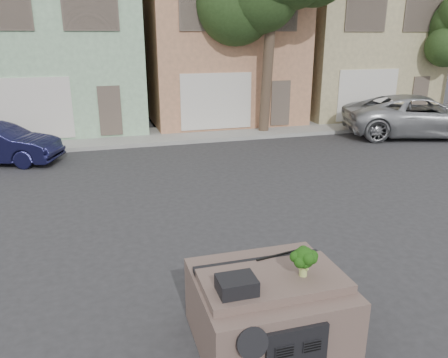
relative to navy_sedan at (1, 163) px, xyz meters
name	(u,v)px	position (x,y,z in m)	size (l,w,h in m)	color
ground_plane	(213,248)	(5.38, -8.11, 0.00)	(120.00, 120.00, 0.00)	#303033
sidewalk	(150,137)	(5.38, 2.39, 0.07)	(40.00, 3.00, 0.15)	gray
townhouse_mint	(58,44)	(1.88, 6.39, 3.77)	(7.20, 8.20, 7.55)	#97C199
townhouse_tan	(215,43)	(9.38, 6.39, 3.77)	(7.20, 8.20, 7.55)	tan
townhouse_beige	(346,43)	(16.88, 6.39, 3.77)	(7.20, 8.20, 7.55)	tan
navy_sedan	(1,163)	(0.00, 0.00, 0.00)	(1.42, 4.08, 1.35)	#121335
silver_pickup	(417,136)	(16.62, -0.44, 0.00)	(2.91, 6.30, 1.75)	#A3A5A9
tree_near	(268,33)	(10.38, 1.69, 4.25)	(4.40, 4.00, 8.50)	#263F1B
car_dashboard	(268,307)	(5.38, -11.11, 0.56)	(2.00, 1.80, 1.12)	brown
instrument_hump	(237,285)	(4.80, -11.46, 1.22)	(0.48, 0.38, 0.20)	black
wiper_arm	(277,255)	(5.66, -10.73, 1.13)	(0.70, 0.03, 0.02)	black
broccoli	(304,261)	(5.78, -11.34, 1.33)	(0.35, 0.35, 0.42)	#163B0C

